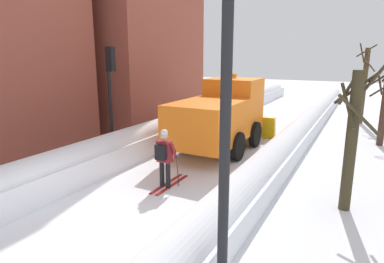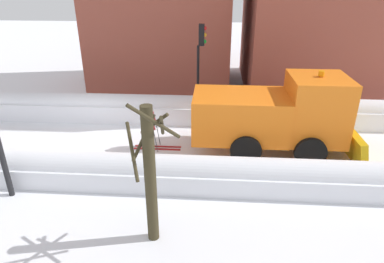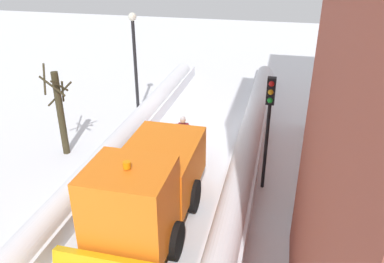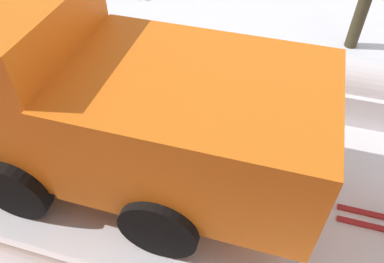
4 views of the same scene
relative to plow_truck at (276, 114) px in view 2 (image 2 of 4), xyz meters
The scene contains 7 objects.
ground_plane 2.97m from the plow_truck, 87.61° to the left, with size 80.00×80.00×0.00m, color white.
snowbank_left 3.70m from the plow_truck, 134.15° to the left, with size 1.10×36.00×1.26m.
snowbank_right 3.87m from the plow_truck, 43.49° to the left, with size 1.10×36.00×1.10m.
plow_truck is the anchor object (origin of this frame).
skier 4.68m from the plow_truck, 88.22° to the right, with size 0.62×1.80×1.81m.
traffic_light_pole 4.64m from the plow_truck, 138.12° to the right, with size 0.28×0.42×4.21m.
bare_tree_near 6.25m from the plow_truck, 36.20° to the right, with size 1.16×1.31×3.83m.
Camera 2 is at (11.55, 5.19, 6.04)m, focal length 31.66 mm.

